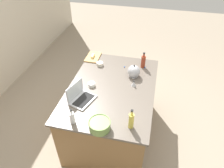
{
  "coord_description": "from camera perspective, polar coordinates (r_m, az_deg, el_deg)",
  "views": [
    {
      "loc": [
        -2.06,
        -0.48,
        2.65
      ],
      "look_at": [
        0.0,
        0.0,
        0.95
      ],
      "focal_mm": 32.87,
      "sensor_mm": 36.0,
      "label": 1
    }
  ],
  "objects": [
    {
      "name": "cutting_board",
      "position": [
        3.36,
        -5.3,
        7.48
      ],
      "size": [
        0.32,
        0.21,
        0.02
      ],
      "primitive_type": "cube",
      "color": "tan",
      "rests_on": "island_counter"
    },
    {
      "name": "butter_stick_left",
      "position": [
        3.34,
        -5.37,
        7.79
      ],
      "size": [
        0.11,
        0.04,
        0.04
      ],
      "primitive_type": "cube",
      "rotation": [
        0.0,
        0.0,
        0.03
      ],
      "color": "#F4E58C",
      "rests_on": "cutting_board"
    },
    {
      "name": "candy_1",
      "position": [
        3.14,
        9.12,
        4.56
      ],
      "size": [
        0.02,
        0.02,
        0.02
      ],
      "primitive_type": "sphere",
      "color": "blue",
      "rests_on": "island_counter"
    },
    {
      "name": "bottle_vinegar",
      "position": [
        2.29,
        -11.06,
        -9.11
      ],
      "size": [
        0.06,
        0.06,
        0.2
      ],
      "color": "white",
      "rests_on": "island_counter"
    },
    {
      "name": "bottle_soy",
      "position": [
        3.11,
        8.69,
        6.22
      ],
      "size": [
        0.07,
        0.07,
        0.25
      ],
      "color": "maroon",
      "rests_on": "island_counter"
    },
    {
      "name": "ground_plane",
      "position": [
        3.39,
        0.0,
        -12.62
      ],
      "size": [
        12.0,
        12.0,
        0.0
      ],
      "primitive_type": "plane",
      "color": "gray"
    },
    {
      "name": "laptop",
      "position": [
        2.56,
        -8.81,
        -3.53
      ],
      "size": [
        0.36,
        0.31,
        0.22
      ],
      "color": "#B7B7BC",
      "rests_on": "island_counter"
    },
    {
      "name": "mixing_bowl_large",
      "position": [
        2.21,
        -3.46,
        -11.29
      ],
      "size": [
        0.24,
        0.24,
        0.1
      ],
      "color": "#72934C",
      "rests_on": "island_counter"
    },
    {
      "name": "candy_3",
      "position": [
        2.37,
        -2.76,
        -8.51
      ],
      "size": [
        0.02,
        0.02,
        0.02
      ],
      "primitive_type": "sphere",
      "color": "green",
      "rests_on": "island_counter"
    },
    {
      "name": "candy_2",
      "position": [
        2.63,
        -8.6,
        -3.13
      ],
      "size": [
        0.02,
        0.02,
        0.02
      ],
      "primitive_type": "sphere",
      "color": "yellow",
      "rests_on": "island_counter"
    },
    {
      "name": "ramekin_medium",
      "position": [
        2.76,
        -5.68,
        -0.12
      ],
      "size": [
        0.09,
        0.09,
        0.05
      ],
      "primitive_type": "cylinder",
      "color": "white",
      "rests_on": "island_counter"
    },
    {
      "name": "bottle_oil",
      "position": [
        2.19,
        5.37,
        -10.06
      ],
      "size": [
        0.06,
        0.06,
        0.26
      ],
      "color": "#DBC64C",
      "rests_on": "island_counter"
    },
    {
      "name": "ramekin_small",
      "position": [
        3.15,
        -3.4,
        5.6
      ],
      "size": [
        0.1,
        0.1,
        0.05
      ],
      "primitive_type": "cylinder",
      "color": "beige",
      "rests_on": "island_counter"
    },
    {
      "name": "kettle",
      "position": [
        2.91,
        6.08,
        3.49
      ],
      "size": [
        0.21,
        0.18,
        0.2
      ],
      "color": "#ADADB2",
      "rests_on": "island_counter"
    },
    {
      "name": "candy_0",
      "position": [
        3.12,
        3.52,
        4.78
      ],
      "size": [
        0.02,
        0.02,
        0.02
      ],
      "primitive_type": "sphere",
      "color": "blue",
      "rests_on": "island_counter"
    },
    {
      "name": "kitchen_timer",
      "position": [
        2.76,
        6.07,
        0.14
      ],
      "size": [
        0.07,
        0.07,
        0.08
      ],
      "color": "#B2B2B7",
      "rests_on": "island_counter"
    },
    {
      "name": "island_counter",
      "position": [
        3.05,
        0.0,
        -7.32
      ],
      "size": [
        1.6,
        1.13,
        0.9
      ],
      "color": "olive",
      "rests_on": "ground"
    }
  ]
}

